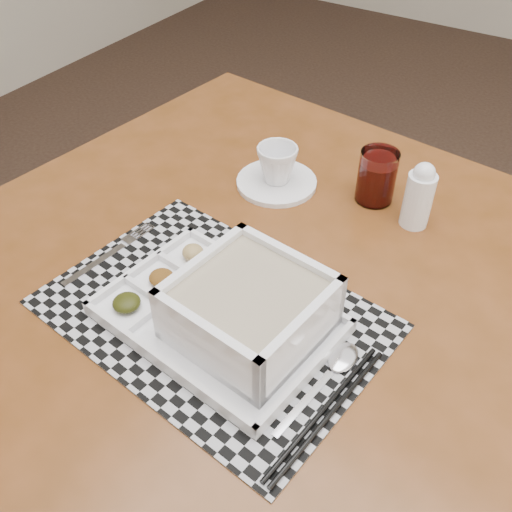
# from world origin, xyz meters

# --- Properties ---
(floor) EXTENTS (5.00, 5.00, 0.00)m
(floor) POSITION_xyz_m (0.00, 0.00, 0.00)
(floor) COLOR black
(floor) RESTS_ON ground
(dining_table) EXTENTS (1.15, 1.15, 0.78)m
(dining_table) POSITION_xyz_m (-0.19, -0.86, 0.70)
(dining_table) COLOR #542D0F
(dining_table) RESTS_ON ground
(placemat) EXTENTS (0.51, 0.38, 0.00)m
(placemat) POSITION_xyz_m (-0.20, -0.97, 0.78)
(placemat) COLOR #AFB0B7
(placemat) RESTS_ON dining_table
(serving_tray) EXTENTS (0.34, 0.26, 0.10)m
(serving_tray) POSITION_xyz_m (-0.15, -0.97, 0.82)
(serving_tray) COLOR white
(serving_tray) RESTS_ON placemat
(fork) EXTENTS (0.04, 0.19, 0.00)m
(fork) POSITION_xyz_m (-0.42, -0.95, 0.78)
(fork) COLOR silver
(fork) RESTS_ON placemat
(spoon) EXTENTS (0.04, 0.18, 0.01)m
(spoon) POSITION_xyz_m (-0.01, -0.95, 0.78)
(spoon) COLOR silver
(spoon) RESTS_ON placemat
(chopsticks) EXTENTS (0.05, 0.24, 0.01)m
(chopsticks) POSITION_xyz_m (0.02, -1.03, 0.78)
(chopsticks) COLOR black
(chopsticks) RESTS_ON placemat
(saucer) EXTENTS (0.15, 0.15, 0.01)m
(saucer) POSITION_xyz_m (-0.29, -0.64, 0.78)
(saucer) COLOR white
(saucer) RESTS_ON dining_table
(cup) EXTENTS (0.10, 0.10, 0.07)m
(cup) POSITION_xyz_m (-0.29, -0.64, 0.82)
(cup) COLOR white
(cup) RESTS_ON saucer
(juice_glass) EXTENTS (0.07, 0.07, 0.10)m
(juice_glass) POSITION_xyz_m (-0.12, -0.58, 0.82)
(juice_glass) COLOR white
(juice_glass) RESTS_ON dining_table
(creamer_bottle) EXTENTS (0.05, 0.05, 0.12)m
(creamer_bottle) POSITION_xyz_m (-0.03, -0.61, 0.84)
(creamer_bottle) COLOR white
(creamer_bottle) RESTS_ON dining_table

